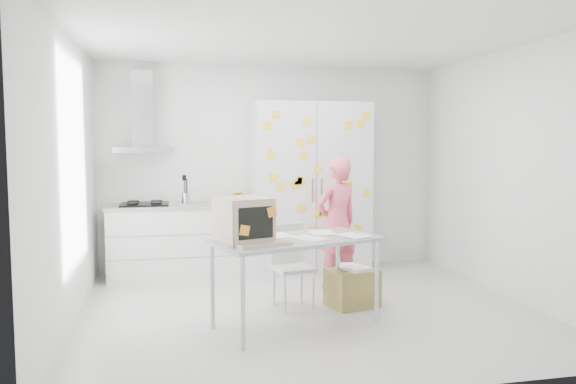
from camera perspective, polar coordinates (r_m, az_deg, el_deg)
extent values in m
cube|color=silver|center=(5.82, 2.03, -11.90)|extent=(4.50, 4.00, 0.02)
cube|color=white|center=(7.53, -1.68, 2.47)|extent=(4.50, 0.02, 2.70)
cube|color=white|center=(5.48, -21.37, 1.17)|extent=(0.02, 4.00, 2.70)
cube|color=white|center=(6.51, 21.64, 1.72)|extent=(0.02, 4.00, 2.70)
cube|color=white|center=(5.66, 2.12, 15.34)|extent=(4.50, 4.00, 0.02)
cube|color=white|center=(7.21, -10.67, -5.01)|extent=(1.80, 0.60, 0.88)
cube|color=gray|center=(6.89, -10.62, -4.30)|extent=(1.76, 0.01, 0.01)
cube|color=gray|center=(6.94, -10.59, -6.58)|extent=(1.76, 0.01, 0.01)
cube|color=#9E9E99|center=(7.15, -10.73, -1.37)|extent=(1.84, 0.63, 0.04)
cube|color=black|center=(7.15, -14.35, -1.24)|extent=(0.58, 0.50, 0.03)
cylinder|color=black|center=(7.03, -15.53, -1.12)|extent=(0.14, 0.14, 0.02)
cylinder|color=black|center=(7.02, -13.25, -1.08)|extent=(0.14, 0.14, 0.02)
cylinder|color=black|center=(7.27, -15.42, -0.92)|extent=(0.14, 0.14, 0.02)
cylinder|color=black|center=(7.26, -13.21, -0.88)|extent=(0.14, 0.14, 0.02)
cylinder|color=silver|center=(7.14, -10.34, -0.65)|extent=(0.10, 0.10, 0.14)
cylinder|color=black|center=(7.14, -10.48, 0.16)|extent=(0.01, 0.01, 0.30)
cylinder|color=black|center=(7.12, -10.21, 0.15)|extent=(0.01, 0.01, 0.30)
cylinder|color=black|center=(7.15, -10.32, 0.17)|extent=(0.01, 0.01, 0.30)
cube|color=black|center=(7.13, -10.50, 1.44)|extent=(0.05, 0.01, 0.07)
imported|color=white|center=(7.19, -5.16, -0.80)|extent=(0.31, 0.31, 0.08)
sphere|color=#B2140F|center=(7.20, -5.65, -0.58)|extent=(0.08, 0.08, 0.08)
sphere|color=#B2140F|center=(7.14, -4.87, -0.62)|extent=(0.08, 0.08, 0.08)
sphere|color=#B2140F|center=(7.24, -4.65, -0.54)|extent=(0.08, 0.08, 0.08)
cylinder|color=yellow|center=(7.20, -5.34, -0.22)|extent=(0.09, 0.17, 0.10)
cylinder|color=yellow|center=(7.20, -5.14, -0.21)|extent=(0.04, 0.17, 0.10)
cylinder|color=yellow|center=(7.21, -4.94, -0.21)|extent=(0.08, 0.17, 0.10)
cube|color=silver|center=(7.16, -14.45, 4.18)|extent=(0.70, 0.48, 0.07)
cube|color=silver|center=(7.29, -14.50, 8.13)|extent=(0.26, 0.24, 0.95)
cube|color=silver|center=(7.33, 2.25, 0.44)|extent=(1.50, 0.65, 2.20)
cube|color=slate|center=(7.01, 2.92, 0.23)|extent=(0.01, 0.01, 2.16)
cube|color=silver|center=(6.99, 2.47, 0.22)|extent=(0.02, 0.02, 0.30)
cube|color=silver|center=(7.02, 3.41, 0.23)|extent=(0.02, 0.02, 0.30)
cube|color=yellow|center=(7.11, 6.19, 6.76)|extent=(0.10, 0.00, 0.10)
cube|color=yellow|center=(7.16, 7.33, 6.93)|extent=(0.12, 0.00, 0.12)
cube|color=yellow|center=(7.22, 8.05, -0.05)|extent=(0.12, 0.00, 0.12)
cube|color=yellow|center=(6.95, 1.07, 1.12)|extent=(0.10, 0.00, 0.10)
cube|color=yellow|center=(7.00, 3.02, 2.30)|extent=(0.12, 0.00, 0.12)
cube|color=yellow|center=(7.14, 5.82, -1.66)|extent=(0.12, 0.00, 0.12)
cube|color=yellow|center=(6.99, 1.35, -1.69)|extent=(0.10, 0.00, 0.10)
cube|color=yellow|center=(6.96, 1.92, 7.21)|extent=(0.12, 0.00, 0.12)
cube|color=yellow|center=(7.07, 3.64, -2.10)|extent=(0.12, 0.00, 0.12)
cube|color=yellow|center=(7.12, 6.10, 1.02)|extent=(0.12, 0.00, 0.12)
cube|color=yellow|center=(7.11, 5.16, -1.01)|extent=(0.10, 0.00, 0.10)
cube|color=yellow|center=(6.93, 1.25, 5.05)|extent=(0.12, 0.00, 0.12)
cube|color=yellow|center=(6.90, -0.77, 0.56)|extent=(0.10, 0.00, 0.10)
cube|color=yellow|center=(6.88, -1.50, 1.48)|extent=(0.10, 0.00, 0.10)
cube|color=yellow|center=(6.86, -2.02, 6.71)|extent=(0.11, 0.00, 0.11)
cube|color=yellow|center=(7.06, 2.36, -3.94)|extent=(0.10, 0.00, 0.10)
cube|color=yellow|center=(6.95, 1.35, 1.17)|extent=(0.11, 0.00, 0.11)
cube|color=yellow|center=(7.23, 7.02, -3.69)|extent=(0.11, 0.00, 0.11)
cube|color=yellow|center=(7.19, 7.96, 7.69)|extent=(0.10, 0.00, 0.10)
cube|color=yellow|center=(6.95, 1.61, 3.70)|extent=(0.10, 0.00, 0.10)
cube|color=yellow|center=(6.94, 0.68, 0.69)|extent=(0.11, 0.00, 0.11)
cube|color=yellow|center=(7.13, 4.30, -4.41)|extent=(0.10, 0.00, 0.10)
cube|color=yellow|center=(6.88, -1.23, 7.87)|extent=(0.10, 0.00, 0.10)
cube|color=yellow|center=(6.86, -1.75, 3.81)|extent=(0.12, 0.00, 0.12)
cube|color=yellow|center=(7.13, 5.29, -2.38)|extent=(0.11, 0.00, 0.11)
cube|color=yellow|center=(6.97, 2.34, 5.42)|extent=(0.11, 0.00, 0.11)
cube|color=yellow|center=(7.07, 5.02, 1.73)|extent=(0.11, 0.00, 0.11)
cube|color=yellow|center=(7.05, 3.07, -2.21)|extent=(0.11, 0.00, 0.11)
imported|color=#F86078|center=(6.51, 5.01, -3.15)|extent=(0.65, 0.55, 1.52)
cube|color=#9AA2A4|center=(5.13, 0.81, -4.90)|extent=(1.68, 1.20, 0.03)
cylinder|color=#AEAFB3|center=(4.63, -4.61, -11.25)|extent=(0.05, 0.05, 0.78)
cylinder|color=#AEAFB3|center=(5.36, 9.02, -9.03)|extent=(0.05, 0.05, 0.78)
cylinder|color=#AEAFB3|center=(5.18, -7.70, -9.50)|extent=(0.05, 0.05, 0.78)
cylinder|color=#AEAFB3|center=(5.84, 5.05, -7.80)|extent=(0.05, 0.05, 0.78)
cube|color=#C2A890|center=(4.94, -4.55, -2.82)|extent=(0.53, 0.54, 0.39)
cube|color=#C2A890|center=(4.74, -3.34, -3.14)|extent=(0.38, 0.14, 0.35)
cube|color=black|center=(4.73, -3.28, -3.16)|extent=(0.31, 0.11, 0.27)
cube|color=orange|center=(4.68, -4.42, -3.92)|extent=(0.10, 0.04, 0.10)
cube|color=orange|center=(4.78, -1.63, -2.01)|extent=(0.10, 0.04, 0.10)
cube|color=#C2A890|center=(4.74, -2.44, -5.35)|extent=(0.50, 0.30, 0.03)
cube|color=gray|center=(4.74, -2.44, -5.16)|extent=(0.45, 0.25, 0.01)
cube|color=white|center=(5.14, 2.17, -4.69)|extent=(0.37, 0.39, 0.00)
cube|color=white|center=(5.43, 3.52, -4.13)|extent=(0.24, 0.33, 0.00)
cube|color=white|center=(5.28, 6.58, -4.40)|extent=(0.34, 0.39, 0.00)
cube|color=white|center=(5.28, -0.92, -4.40)|extent=(0.28, 0.36, 0.00)
cube|color=silver|center=(5.77, 0.54, -7.76)|extent=(0.44, 0.44, 0.04)
cube|color=silver|center=(5.88, -0.10, -5.26)|extent=(0.36, 0.09, 0.42)
cylinder|color=silver|center=(5.63, -0.34, -10.32)|extent=(0.03, 0.03, 0.39)
cylinder|color=silver|center=(5.75, 2.58, -10.01)|extent=(0.03, 0.03, 0.39)
cylinder|color=silver|center=(5.91, -1.44, -9.59)|extent=(0.03, 0.03, 0.39)
cylinder|color=silver|center=(6.02, 1.35, -9.31)|extent=(0.03, 0.03, 0.39)
cube|color=olive|center=(5.92, 6.53, -9.62)|extent=(0.56, 0.49, 0.38)
cube|color=white|center=(5.87, 6.81, -7.67)|extent=(0.32, 0.37, 0.03)
cube|color=white|center=(5.89, 6.11, -7.44)|extent=(0.21, 0.29, 0.00)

